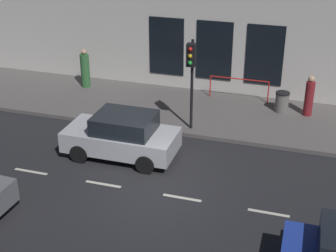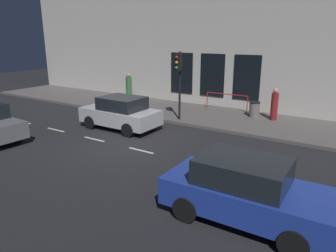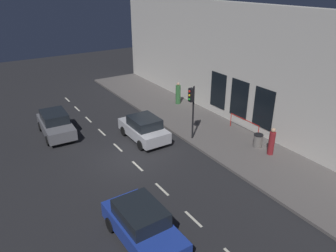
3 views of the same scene
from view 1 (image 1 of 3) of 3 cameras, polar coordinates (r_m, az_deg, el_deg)
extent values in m
plane|color=#232326|center=(15.75, -1.93, -7.48)|extent=(60.00, 60.00, 0.00)
cube|color=#5B5654|center=(21.00, 3.68, 1.60)|extent=(4.50, 32.00, 0.15)
cube|color=beige|center=(22.15, 5.63, 13.75)|extent=(0.60, 32.00, 8.20)
cube|color=black|center=(22.02, 10.81, 7.82)|extent=(0.04, 1.59, 2.60)
cube|color=black|center=(22.35, 5.22, 8.44)|extent=(0.04, 1.59, 2.60)
cube|color=black|center=(22.88, -0.17, 8.95)|extent=(0.04, 1.59, 2.60)
cube|color=beige|center=(15.12, 11.24, -9.56)|extent=(0.12, 1.20, 0.01)
cube|color=beige|center=(15.49, 1.60, -8.07)|extent=(0.12, 1.20, 0.01)
cube|color=beige|center=(16.27, -7.30, -6.49)|extent=(0.12, 1.20, 0.01)
cube|color=beige|center=(17.41, -15.15, -4.96)|extent=(0.12, 1.20, 0.01)
cylinder|color=black|center=(18.73, 2.70, 4.59)|extent=(0.11, 0.11, 3.48)
cube|color=black|center=(18.16, 2.63, 7.99)|extent=(0.26, 0.32, 0.84)
sphere|color=red|center=(17.96, 2.53, 8.63)|extent=(0.15, 0.15, 0.15)
sphere|color=gold|center=(18.03, 2.51, 7.86)|extent=(0.15, 0.15, 0.15)
sphere|color=green|center=(18.11, 2.50, 7.10)|extent=(0.15, 0.15, 0.15)
cylinder|color=black|center=(13.59, 16.03, -13.06)|extent=(0.23, 0.64, 0.64)
cube|color=#B7B7BC|center=(17.54, -5.29, -1.52)|extent=(1.83, 3.86, 0.70)
cube|color=black|center=(17.20, -4.90, 0.34)|extent=(1.61, 2.01, 0.60)
cylinder|color=black|center=(17.48, -9.94, -3.07)|extent=(0.22, 0.64, 0.64)
cylinder|color=black|center=(18.82, -7.62, -0.73)|extent=(0.22, 0.64, 0.64)
cylinder|color=black|center=(16.60, -2.56, -4.32)|extent=(0.22, 0.64, 0.64)
cylinder|color=black|center=(18.01, -0.71, -1.76)|extent=(0.22, 0.64, 0.64)
cylinder|color=#336B38|center=(23.50, -9.30, 6.17)|extent=(0.57, 0.57, 1.54)
sphere|color=tan|center=(23.22, -9.46, 8.24)|extent=(0.24, 0.24, 0.24)
cube|color=tan|center=(23.19, -9.72, 8.19)|extent=(0.08, 0.08, 0.07)
cylinder|color=maroon|center=(20.99, 15.57, 2.98)|extent=(0.39, 0.39, 1.41)
sphere|color=tan|center=(20.70, 15.84, 5.11)|extent=(0.26, 0.26, 0.26)
cube|color=tan|center=(20.82, 15.89, 5.22)|extent=(0.05, 0.08, 0.07)
cylinder|color=slate|center=(21.20, 12.69, 2.59)|extent=(0.54, 0.54, 0.77)
cylinder|color=black|center=(21.05, 12.80, 3.64)|extent=(0.57, 0.57, 0.06)
cylinder|color=red|center=(21.87, 11.21, 3.70)|extent=(0.05, 0.05, 0.95)
cylinder|color=red|center=(22.24, 4.77, 4.48)|extent=(0.05, 0.05, 0.95)
cylinder|color=red|center=(21.85, 8.04, 5.26)|extent=(0.05, 2.52, 0.05)
camera|label=2|loc=(6.52, 52.21, -26.91)|focal=33.54mm
camera|label=3|loc=(11.90, 82.88, 8.56)|focal=34.60mm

